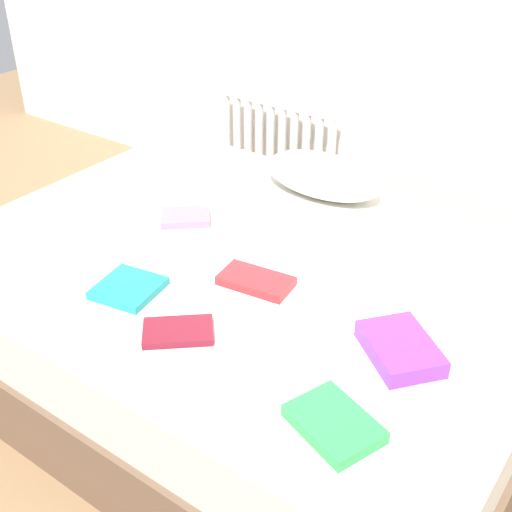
% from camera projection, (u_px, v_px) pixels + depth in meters
% --- Properties ---
extents(ground_plane, '(8.00, 8.00, 0.00)m').
position_uv_depth(ground_plane, '(248.00, 371.00, 2.46)').
color(ground_plane, '#93704C').
extents(bed, '(2.00, 1.50, 0.50)m').
position_uv_depth(bed, '(248.00, 318.00, 2.33)').
color(bed, brown).
rests_on(bed, ground).
extents(radiator, '(0.70, 0.04, 0.48)m').
position_uv_depth(radiator, '(276.00, 144.00, 3.46)').
color(radiator, white).
rests_on(radiator, ground).
extents(pillow, '(0.49, 0.26, 0.15)m').
position_uv_depth(pillow, '(323.00, 175.00, 2.57)').
color(pillow, white).
rests_on(pillow, bed).
extents(textbook_purple, '(0.28, 0.27, 0.05)m').
position_uv_depth(textbook_purple, '(400.00, 349.00, 1.76)').
color(textbook_purple, purple).
rests_on(textbook_purple, bed).
extents(textbook_green, '(0.25, 0.22, 0.03)m').
position_uv_depth(textbook_green, '(334.00, 424.00, 1.54)').
color(textbook_green, green).
rests_on(textbook_green, bed).
extents(textbook_maroon, '(0.23, 0.22, 0.02)m').
position_uv_depth(textbook_maroon, '(178.00, 331.00, 1.84)').
color(textbook_maroon, maroon).
rests_on(textbook_maroon, bed).
extents(textbook_pink, '(0.22, 0.21, 0.03)m').
position_uv_depth(textbook_pink, '(185.00, 217.00, 2.41)').
color(textbook_pink, pink).
rests_on(textbook_pink, bed).
extents(textbook_red, '(0.24, 0.15, 0.03)m').
position_uv_depth(textbook_red, '(256.00, 281.00, 2.05)').
color(textbook_red, red).
rests_on(textbook_red, bed).
extents(textbook_teal, '(0.21, 0.21, 0.03)m').
position_uv_depth(textbook_teal, '(129.00, 288.00, 2.02)').
color(textbook_teal, teal).
rests_on(textbook_teal, bed).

